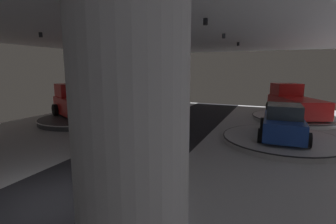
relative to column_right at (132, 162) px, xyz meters
name	(u,v)px	position (x,y,z in m)	size (l,w,h in m)	color
ground	(52,205)	(-4.18, 2.43, -2.77)	(24.00, 44.00, 0.06)	#B2B2B7
column_right	(132,162)	(0.00, 0.00, 0.00)	(1.21, 1.21, 5.50)	#ADADB2
display_platform_deep_right	(295,118)	(2.90, 17.88, -2.57)	(5.98, 5.98, 0.32)	silver
pickup_truck_deep_right	(294,103)	(2.77, 18.18, -1.49)	(4.19, 5.70, 2.30)	red
display_platform_far_right	(282,140)	(1.88, 11.34, -2.58)	(5.88, 5.88, 0.31)	#B7B7BC
display_car_far_right	(283,123)	(1.88, 11.31, -1.68)	(2.26, 4.27, 1.71)	navy
display_platform_far_left	(81,119)	(-11.20, 11.26, -2.55)	(5.68, 5.68, 0.36)	#333338
pickup_truck_far_left	(78,104)	(-11.48, 11.41, -1.46)	(5.67, 4.44, 2.30)	red
display_platform_deep_left	(141,107)	(-10.41, 18.55, -2.60)	(5.68, 5.68, 0.27)	#B7B7BC
pickup_truck_deep_left	(144,96)	(-10.10, 18.62, -1.54)	(5.61, 3.49, 2.30)	navy
visitor_walking_near	(162,120)	(-4.38, 10.36, -1.84)	(0.32, 0.32, 1.59)	black
visitor_walking_far	(167,109)	(-5.58, 13.84, -1.84)	(0.32, 0.32, 1.59)	black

